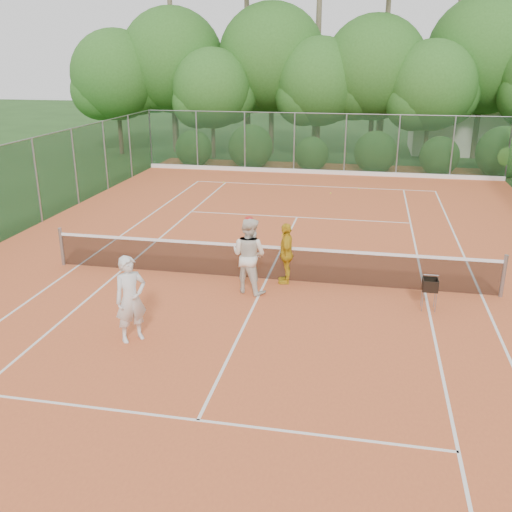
{
  "coord_description": "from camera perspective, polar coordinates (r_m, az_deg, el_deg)",
  "views": [
    {
      "loc": [
        2.49,
        -14.02,
        5.69
      ],
      "look_at": [
        -0.05,
        -1.2,
        1.1
      ],
      "focal_mm": 40.0,
      "sensor_mm": 36.0,
      "label": 1
    }
  ],
  "objects": [
    {
      "name": "tennis_net",
      "position": [
        15.14,
        1.08,
        -0.56
      ],
      "size": [
        11.97,
        0.1,
        1.1
      ],
      "color": "gray",
      "rests_on": "clay_court"
    },
    {
      "name": "club_building",
      "position": [
        38.8,
        21.28,
        11.88
      ],
      "size": [
        8.0,
        5.0,
        3.0
      ],
      "primitive_type": "cube",
      "color": "beige",
      "rests_on": "ground"
    },
    {
      "name": "player_center_grp",
      "position": [
        14.23,
        -0.71,
        0.1
      ],
      "size": [
        1.15,
        1.03,
        1.98
      ],
      "color": "silver",
      "rests_on": "clay_court"
    },
    {
      "name": "player_yellow",
      "position": [
        14.89,
        3.03,
        0.29
      ],
      "size": [
        0.52,
        1.0,
        1.62
      ],
      "primitive_type": "imported",
      "rotation": [
        0.0,
        0.0,
        -1.43
      ],
      "color": "gold",
      "rests_on": "clay_court"
    },
    {
      "name": "stray_ball_b",
      "position": [
        25.17,
        7.48,
        6.25
      ],
      "size": [
        0.07,
        0.07,
        0.07
      ],
      "primitive_type": "sphere",
      "color": "#DCEB36",
      "rests_on": "clay_court"
    },
    {
      "name": "court_markings",
      "position": [
        15.32,
        1.07,
        -2.35
      ],
      "size": [
        11.03,
        23.83,
        0.01
      ],
      "color": "white",
      "rests_on": "clay_court"
    },
    {
      "name": "player_white",
      "position": [
        12.08,
        -12.42,
        -4.22
      ],
      "size": [
        0.8,
        0.79,
        1.86
      ],
      "primitive_type": "imported",
      "rotation": [
        0.0,
        0.0,
        0.78
      ],
      "color": "silver",
      "rests_on": "clay_court"
    },
    {
      "name": "tropical_treeline",
      "position": [
        34.26,
        9.94,
        18.12
      ],
      "size": [
        32.1,
        8.49,
        15.03
      ],
      "color": "brown",
      "rests_on": "ground"
    },
    {
      "name": "ball_hopper",
      "position": [
        13.94,
        17.02,
        -2.83
      ],
      "size": [
        0.34,
        0.34,
        0.77
      ],
      "rotation": [
        0.0,
        0.0,
        -0.12
      ],
      "color": "gray",
      "rests_on": "clay_court"
    },
    {
      "name": "fence_back",
      "position": [
        29.42,
        6.37,
        11.09
      ],
      "size": [
        18.07,
        0.07,
        3.0
      ],
      "color": "#19381E",
      "rests_on": "clay_court"
    },
    {
      "name": "stray_ball_a",
      "position": [
        27.24,
        -3.26,
        7.38
      ],
      "size": [
        0.07,
        0.07,
        0.07
      ],
      "primitive_type": "sphere",
      "color": "yellow",
      "rests_on": "clay_court"
    },
    {
      "name": "ground",
      "position": [
        15.33,
        1.07,
        -2.43
      ],
      "size": [
        120.0,
        120.0,
        0.0
      ],
      "primitive_type": "plane",
      "color": "#204217",
      "rests_on": "ground"
    },
    {
      "name": "stray_ball_c",
      "position": [
        26.14,
        10.23,
        6.59
      ],
      "size": [
        0.07,
        0.07,
        0.07
      ],
      "primitive_type": "sphere",
      "color": "yellow",
      "rests_on": "clay_court"
    },
    {
      "name": "clay_court",
      "position": [
        15.33,
        1.07,
        -2.4
      ],
      "size": [
        18.0,
        36.0,
        0.02
      ],
      "primitive_type": "cube",
      "color": "#CF5E2F",
      "rests_on": "ground"
    }
  ]
}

